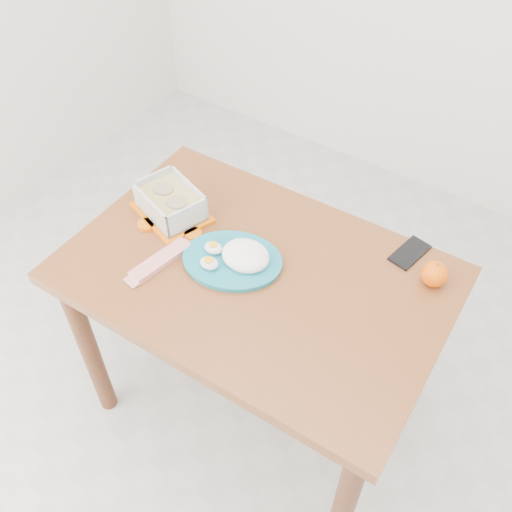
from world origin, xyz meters
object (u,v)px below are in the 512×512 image
Objects in this scene: rice_plate at (236,257)px; dining_table at (256,297)px; smartphone at (410,253)px; food_container at (170,203)px; orange_fruit at (435,274)px.

dining_table is at bearing -13.86° from rice_plate.
smartphone is (0.33, 0.30, 0.12)m from dining_table.
food_container is 0.78m from orange_fruit.
rice_plate is 0.49m from smartphone.
food_container is 3.71× the size of orange_fruit.
rice_plate is (0.28, -0.05, -0.02)m from food_container.
food_container is 2.06× the size of smartphone.
dining_table is at bearing -151.11° from orange_fruit.
orange_fruit reaches higher than dining_table.
dining_table is 0.50m from orange_fruit.
food_container is 0.74× the size of rice_plate.
orange_fruit is at bearing 5.76° from rice_plate.
dining_table is at bearing 10.48° from food_container.
food_container is at bearing 148.31° from rice_plate.
smartphone is (-0.09, 0.07, -0.03)m from orange_fruit.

